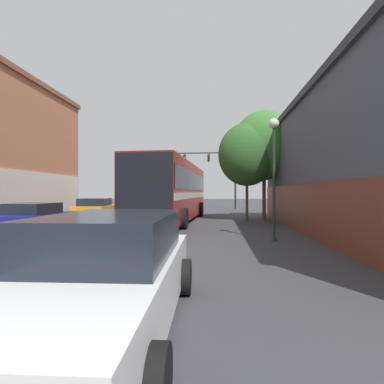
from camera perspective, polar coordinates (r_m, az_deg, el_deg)
name	(u,v)px	position (r m, az deg, el deg)	size (l,w,h in m)	color
lane_center_line	(151,221)	(17.96, -7.84, -5.58)	(0.14, 47.64, 0.01)	silver
bus	(173,189)	(17.97, -3.55, 0.52)	(3.25, 12.31, 3.40)	maroon
hatchback_foreground	(108,276)	(4.05, -15.80, -15.08)	(2.04, 4.63, 1.44)	silver
parked_car_left_near	(35,218)	(14.86, -27.75, -4.39)	(2.11, 3.88, 1.26)	navy
parked_car_left_mid	(96,209)	(20.81, -17.89, -3.04)	(2.52, 4.52, 1.34)	orange
parked_car_left_distant	(129,205)	(26.97, -11.85, -2.36)	(2.11, 4.41, 1.38)	navy
traffic_signal_gantry	(205,165)	(31.42, 2.41, 5.25)	(9.30, 0.36, 6.16)	black
street_lamp	(274,163)	(11.03, 15.35, 5.32)	(0.36, 0.36, 4.35)	#233323
street_tree_near	(264,146)	(19.31, 13.56, 8.58)	(3.93, 3.54, 6.80)	brown
street_tree_far	(247,155)	(18.68, 10.42, 7.03)	(3.49, 3.14, 5.96)	brown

